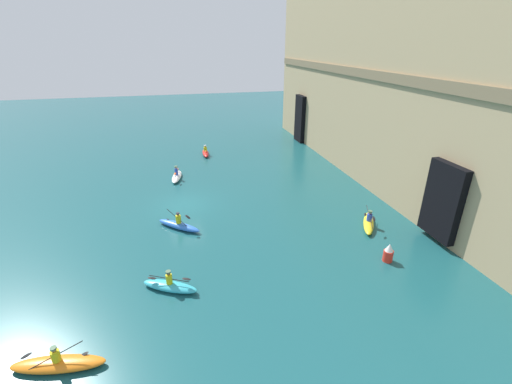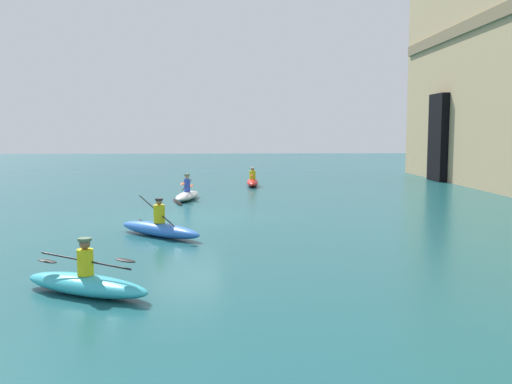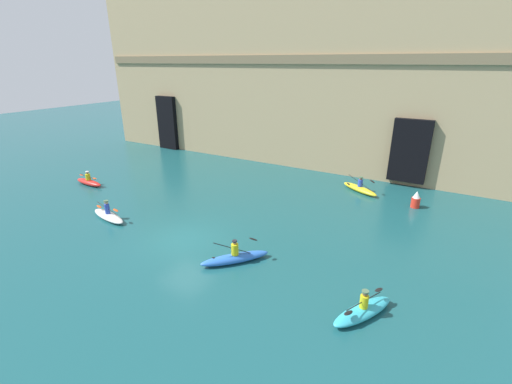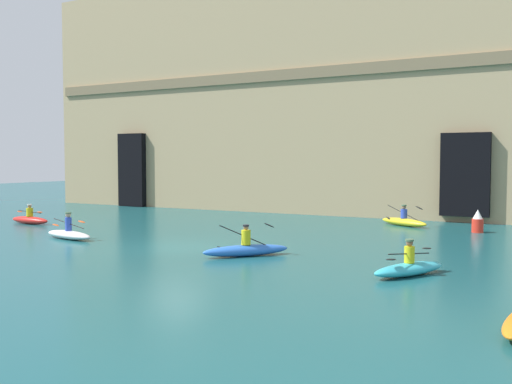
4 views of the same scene
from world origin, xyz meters
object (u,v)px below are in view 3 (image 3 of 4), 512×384
at_px(kayak_blue, 235,257).
at_px(marker_buoy, 416,200).
at_px(kayak_red, 89,182).
at_px(kayak_yellow, 360,188).
at_px(kayak_white, 108,215).
at_px(kayak_cyan, 363,310).

bearing_deg(kayak_blue, marker_buoy, -169.33).
bearing_deg(kayak_red, kayak_yellow, -151.83).
distance_m(kayak_blue, kayak_yellow, 12.67).
distance_m(kayak_yellow, kayak_white, 17.07).
relative_size(kayak_yellow, marker_buoy, 2.72).
distance_m(kayak_red, kayak_white, 7.24).
height_order(kayak_yellow, kayak_cyan, kayak_yellow).
distance_m(kayak_blue, kayak_red, 16.03).
distance_m(kayak_yellow, kayak_cyan, 13.49).
xyz_separation_m(kayak_white, marker_buoy, (15.76, 11.14, 0.28)).
distance_m(kayak_red, kayak_cyan, 22.17).
distance_m(kayak_red, marker_buoy, 23.56).
bearing_deg(kayak_cyan, marker_buoy, 25.96).
bearing_deg(kayak_white, kayak_cyan, -173.13).
relative_size(kayak_blue, kayak_cyan, 1.01).
bearing_deg(kayak_cyan, kayak_blue, 111.73).
bearing_deg(kayak_cyan, kayak_white, 114.92).
bearing_deg(marker_buoy, kayak_white, -144.74).
relative_size(kayak_yellow, kayak_white, 0.98).
height_order(kayak_white, marker_buoy, kayak_white).
bearing_deg(kayak_blue, kayak_red, -61.58).
relative_size(kayak_red, kayak_cyan, 0.98).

